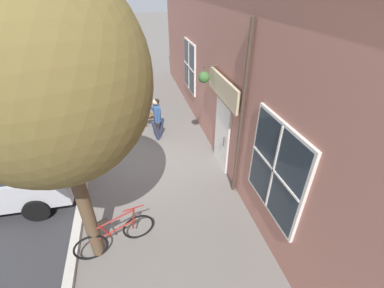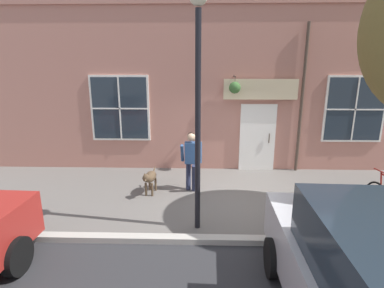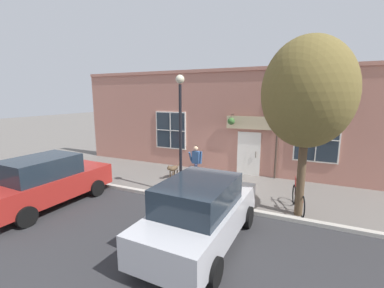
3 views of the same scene
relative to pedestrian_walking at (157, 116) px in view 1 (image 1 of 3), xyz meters
name	(u,v)px [view 1 (image 1 of 3)]	position (x,y,z in m)	size (l,w,h in m)	color
ground_plane	(151,158)	(0.44, 1.22, -0.94)	(90.00, 90.00, 0.00)	#66605B
storefront_facade	(222,79)	(-1.90, 1.24, 1.60)	(0.95, 18.00, 5.09)	#B27566
pedestrian_walking	(157,116)	(0.00, 0.00, 0.00)	(0.52, 0.54, 1.60)	#282D47
dog_on_leash	(148,116)	(0.27, -1.06, -0.49)	(0.99, 0.33, 0.68)	brown
street_tree_by_curb	(47,85)	(1.88, 4.47, 2.86)	(2.99, 2.69, 5.52)	brown
leaning_bicycle	(116,235)	(1.50, 4.41, -0.56)	(1.69, 0.47, 1.00)	black
parked_car_nearest_curb	(38,93)	(4.75, -3.58, -0.06)	(4.36, 2.05, 1.75)	maroon
street_lamp	(89,62)	(1.89, 0.18, 2.05)	(0.32, 0.32, 4.54)	black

